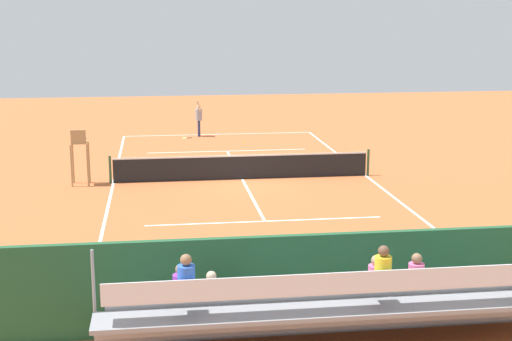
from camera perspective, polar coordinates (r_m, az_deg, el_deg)
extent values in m
plane|color=#BC6033|center=(29.13, -1.07, -0.67)|extent=(60.00, 60.00, 0.00)
cube|color=white|center=(39.87, -2.94, 2.81)|extent=(10.00, 0.10, 0.01)
cube|color=white|center=(18.67, 2.95, -8.09)|extent=(10.00, 0.10, 0.01)
cube|color=white|center=(30.11, 8.42, -0.37)|extent=(0.10, 22.00, 0.01)
cube|color=white|center=(28.98, -10.94, -0.95)|extent=(0.10, 22.00, 0.01)
cube|color=white|center=(35.02, -2.24, 1.51)|extent=(7.50, 0.10, 0.01)
cube|color=white|center=(23.32, 0.69, -3.93)|extent=(7.50, 0.10, 0.01)
cube|color=white|center=(29.13, -1.07, -0.66)|extent=(0.10, 12.10, 0.01)
cube|color=white|center=(39.87, -2.94, 2.81)|extent=(0.10, 0.30, 0.01)
cube|color=black|center=(29.03, -1.07, 0.21)|extent=(10.00, 0.02, 0.91)
cube|color=white|center=(28.93, -1.08, 1.15)|extent=(10.00, 0.04, 0.06)
cylinder|color=#2D5133|center=(30.03, 8.64, 0.63)|extent=(0.10, 0.10, 1.07)
cylinder|color=#2D5133|center=(28.88, -11.18, 0.07)|extent=(0.10, 0.10, 1.07)
cube|color=#235633|center=(15.58, 5.06, -8.41)|extent=(18.00, 0.16, 2.00)
cube|color=gray|center=(15.55, 5.30, -11.53)|extent=(9.00, 0.10, 0.45)
cube|color=gray|center=(15.17, 5.62, -11.41)|extent=(9.00, 0.80, 0.08)
cube|color=gray|center=(15.58, 5.28, -11.49)|extent=(9.00, 0.04, 0.45)
cube|color=silver|center=(14.91, 5.74, -10.08)|extent=(8.60, 0.36, 0.04)
cube|color=silver|center=(14.68, 5.92, -9.62)|extent=(8.60, 0.03, 0.36)
cube|color=gray|center=(14.28, 6.41, -11.01)|extent=(9.00, 0.80, 0.08)
cube|color=gray|center=(14.69, 6.02, -11.11)|extent=(9.00, 0.04, 0.45)
cube|color=silver|center=(14.03, 6.55, -9.59)|extent=(8.60, 0.36, 0.04)
cube|color=silver|center=(13.79, 6.76, -9.09)|extent=(8.60, 0.03, 0.36)
cube|color=gray|center=(13.39, 7.30, -10.56)|extent=(9.00, 0.80, 0.08)
cube|color=gray|center=(13.80, 6.87, -10.67)|extent=(9.00, 0.04, 0.45)
cube|color=silver|center=(13.14, 7.47, -9.04)|extent=(8.60, 0.36, 0.04)
cube|color=silver|center=(12.91, 7.70, -8.49)|extent=(8.60, 0.03, 0.36)
cylinder|color=gray|center=(13.81, -12.31, -10.63)|extent=(0.06, 0.06, 2.35)
cube|color=#2D2D33|center=(13.43, 9.56, -8.45)|extent=(0.32, 0.40, 0.12)
cylinder|color=yellow|center=(13.23, 9.76, -7.47)|extent=(0.30, 0.30, 0.45)
sphere|color=brown|center=(13.12, 9.81, -6.14)|extent=(0.20, 0.20, 0.20)
cube|color=#2D2D33|center=(12.87, -5.39, -9.27)|extent=(0.32, 0.40, 0.12)
cylinder|color=blue|center=(12.65, -5.39, -8.26)|extent=(0.30, 0.30, 0.45)
sphere|color=#8C6647|center=(12.55, -5.42, -6.87)|extent=(0.20, 0.20, 0.20)
cube|color=#2D2D33|center=(14.58, 12.02, -8.77)|extent=(0.32, 0.40, 0.12)
cylinder|color=pink|center=(14.37, 12.23, -7.87)|extent=(0.30, 0.30, 0.45)
sphere|color=#8C6647|center=(14.27, 12.29, -6.64)|extent=(0.20, 0.20, 0.20)
cube|color=#2D2D33|center=(14.34, 9.05, -9.00)|extent=(0.32, 0.40, 0.12)
cylinder|color=pink|center=(14.13, 9.23, -8.09)|extent=(0.30, 0.30, 0.45)
sphere|color=tan|center=(14.02, 9.27, -6.85)|extent=(0.20, 0.20, 0.20)
cube|color=#2D2D33|center=(14.71, -3.47, -10.19)|extent=(0.32, 0.40, 0.12)
cylinder|color=orange|center=(14.50, -3.45, -9.33)|extent=(0.30, 0.30, 0.45)
sphere|color=beige|center=(14.38, -3.47, -8.12)|extent=(0.20, 0.20, 0.20)
cube|color=#2D2D33|center=(13.78, -5.79, -9.81)|extent=(0.32, 0.40, 0.12)
cylinder|color=purple|center=(13.56, -5.79, -8.88)|extent=(0.30, 0.30, 0.45)
sphere|color=#8C6647|center=(13.45, -5.82, -7.59)|extent=(0.20, 0.20, 0.20)
cylinder|color=#A88456|center=(29.10, -12.75, 0.63)|extent=(0.07, 0.07, 1.60)
cylinder|color=#A88456|center=(29.16, -13.92, 0.59)|extent=(0.07, 0.07, 1.60)
cylinder|color=#A88456|center=(28.51, -12.84, 0.39)|extent=(0.07, 0.07, 1.60)
cylinder|color=#A88456|center=(28.57, -14.04, 0.35)|extent=(0.07, 0.07, 1.60)
cube|color=#A88456|center=(28.68, -13.47, 2.12)|extent=(0.56, 0.56, 0.06)
cube|color=#A88456|center=(28.40, -13.54, 2.57)|extent=(0.56, 0.06, 0.48)
cube|color=#A88456|center=(28.63, -12.97, 2.43)|extent=(0.04, 0.48, 0.04)
cube|color=#A88456|center=(28.68, -14.00, 2.39)|extent=(0.04, 0.48, 0.04)
cube|color=#9E754C|center=(17.28, 13.56, -8.55)|extent=(1.80, 0.40, 0.05)
cylinder|color=#9E754C|center=(17.64, 15.82, -9.03)|extent=(0.06, 0.06, 0.45)
cylinder|color=#9E754C|center=(17.11, 11.15, -9.46)|extent=(0.06, 0.06, 0.45)
cube|color=#9E754C|center=(17.02, 13.83, -7.81)|extent=(1.80, 0.04, 0.36)
cube|color=#334C8C|center=(16.56, 6.71, -10.21)|extent=(0.90, 0.36, 0.36)
cylinder|color=navy|center=(39.34, -4.42, 3.28)|extent=(0.14, 0.14, 0.85)
cylinder|color=navy|center=(39.12, -4.41, 3.23)|extent=(0.14, 0.14, 0.85)
cylinder|color=#9399A3|center=(39.13, -4.43, 4.31)|extent=(0.38, 0.38, 0.60)
sphere|color=beige|center=(39.07, -4.44, 4.90)|extent=(0.22, 0.22, 0.22)
cylinder|color=beige|center=(38.85, -4.44, 4.99)|extent=(0.25, 0.10, 0.55)
cylinder|color=beige|center=(39.34, -4.44, 4.39)|extent=(0.09, 0.09, 0.50)
cylinder|color=black|center=(38.76, -5.15, 2.52)|extent=(0.28, 0.10, 0.03)
torus|color=#D8CC4C|center=(38.68, -5.53, 2.50)|extent=(0.37, 0.37, 0.02)
cylinder|color=white|center=(38.68, -5.53, 2.50)|extent=(0.25, 0.25, 0.00)
sphere|color=#CCDB33|center=(36.89, -0.98, 2.11)|extent=(0.07, 0.07, 0.07)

